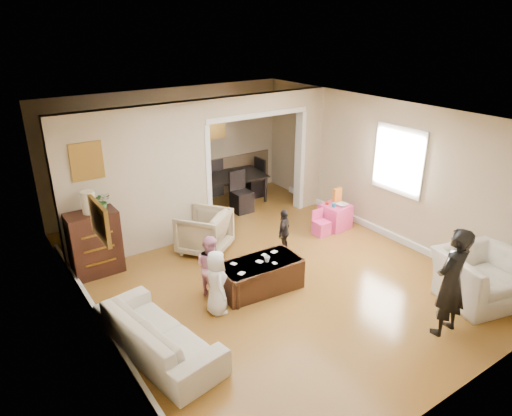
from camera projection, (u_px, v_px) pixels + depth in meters
floor at (263, 269)px, 7.79m from camera, size 7.00×7.00×0.00m
partition_left at (138, 183)px, 7.95m from camera, size 2.75×0.18×2.60m
partition_right at (308, 149)px, 9.96m from camera, size 0.55×0.18×2.60m
partition_header at (256, 103)px, 8.81m from camera, size 2.22×0.18×0.35m
window_pane at (399, 160)px, 8.32m from camera, size 0.03×0.95×1.10m
framed_art_partition at (87, 161)px, 7.23m from camera, size 0.45×0.03×0.55m
framed_art_sofa_wall at (99, 221)px, 5.23m from camera, size 0.03×0.55×0.40m
framed_art_alcove at (215, 125)px, 10.34m from camera, size 0.45×0.03×0.55m
sofa at (158, 333)px, 5.76m from camera, size 1.08×2.04×0.57m
armchair_back at (204, 232)px, 8.27m from camera, size 1.16×1.16×0.77m
armchair_front at (482, 277)px, 6.83m from camera, size 1.39×1.29×0.76m
dresser at (95, 243)px, 7.49m from camera, size 0.79×0.44×1.08m
table_lamp at (89, 202)px, 7.21m from camera, size 0.22×0.22×0.36m
potted_plant at (102, 201)px, 7.32m from camera, size 0.27×0.24×0.30m
coffee_table at (260, 276)px, 7.14m from camera, size 1.31×0.74×0.47m
coffee_cup at (267, 259)px, 7.05m from camera, size 0.10×0.10×0.09m
play_table at (335, 216)px, 9.25m from camera, size 0.55×0.55×0.49m
cereal_box at (337, 195)px, 9.23m from camera, size 0.21×0.09×0.30m
cyan_cup at (334, 205)px, 9.05m from camera, size 0.08×0.08×0.08m
toy_block at (327, 203)px, 9.17m from camera, size 0.10×0.09×0.05m
play_bowl at (342, 205)px, 9.08m from camera, size 0.24×0.24×0.05m
dining_table at (226, 189)px, 10.49m from camera, size 1.91×1.24×0.63m
adult_person at (451, 282)px, 5.96m from camera, size 0.57×0.39×1.53m
child_kneel_a at (216, 282)px, 6.49m from camera, size 0.42×0.54×0.97m
child_kneel_b at (210, 266)px, 6.90m from camera, size 0.48×0.56×0.98m
child_toddler at (284, 231)px, 8.19m from camera, size 0.52×0.45×0.83m
craft_papers at (258, 261)px, 7.07m from camera, size 0.91×0.43×0.00m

